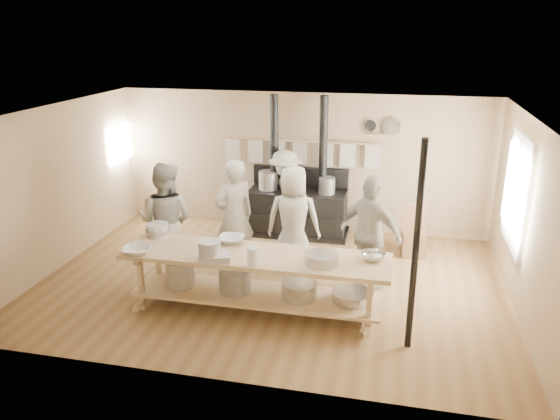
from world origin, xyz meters
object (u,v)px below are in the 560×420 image
at_px(cook_by_window, 285,194).
at_px(roasting_pan, 214,258).
at_px(prep_table, 255,276).
at_px(cook_center, 293,220).
at_px(stove, 297,207).
at_px(cook_right, 370,234).
at_px(cook_far_left, 234,217).
at_px(chair, 413,241).
at_px(cook_left, 166,221).

height_order(cook_by_window, roasting_pan, cook_by_window).
distance_m(prep_table, cook_center, 1.45).
relative_size(stove, cook_right, 1.49).
height_order(cook_far_left, chair, cook_far_left).
bearing_deg(prep_table, cook_far_left, 119.14).
bearing_deg(roasting_pan, cook_right, 35.03).
distance_m(cook_right, chair, 1.72).
xyz_separation_m(prep_table, cook_far_left, (-0.64, 1.15, 0.40)).
bearing_deg(stove, prep_table, -90.04).
relative_size(cook_left, cook_center, 1.06).
relative_size(prep_table, chair, 4.28).
relative_size(cook_left, cook_right, 1.05).
bearing_deg(prep_table, cook_by_window, 93.80).
bearing_deg(cook_center, cook_right, 160.41).
height_order(cook_left, chair, cook_left).
relative_size(stove, roasting_pan, 6.35).
bearing_deg(prep_table, stove, 89.96).
distance_m(cook_left, cook_by_window, 2.53).
relative_size(cook_right, cook_by_window, 1.06).
relative_size(prep_table, cook_left, 1.95).
distance_m(cook_far_left, cook_center, 0.93).
bearing_deg(prep_table, cook_left, 154.78).
xyz_separation_m(cook_far_left, cook_by_window, (0.45, 1.70, -0.10)).
distance_m(cook_left, cook_center, 1.96).
xyz_separation_m(cook_center, cook_by_window, (-0.44, 1.47, -0.05)).
distance_m(cook_left, chair, 4.17).
bearing_deg(cook_left, prep_table, 155.90).
xyz_separation_m(cook_left, cook_right, (3.07, 0.26, -0.05)).
xyz_separation_m(cook_far_left, cook_center, (0.89, 0.23, -0.06)).
bearing_deg(cook_left, stove, -124.28).
relative_size(cook_far_left, cook_center, 1.07).
bearing_deg(cook_far_left, cook_by_window, -148.63).
xyz_separation_m(cook_left, cook_by_window, (1.42, 2.09, -0.10)).
relative_size(cook_right, chair, 2.08).
xyz_separation_m(cook_left, cook_center, (1.86, 0.63, -0.05)).
bearing_deg(chair, cook_by_window, 163.74).
xyz_separation_m(stove, roasting_pan, (-0.46, -3.35, 0.37)).
distance_m(prep_table, roasting_pan, 0.68).
bearing_deg(cook_far_left, cook_left, -21.46).
bearing_deg(cook_right, stove, -24.41).
distance_m(prep_table, cook_by_window, 2.87).
bearing_deg(roasting_pan, prep_table, 35.84).
xyz_separation_m(stove, cook_right, (1.47, -2.00, 0.35)).
relative_size(cook_left, cook_by_window, 1.12).
distance_m(prep_table, cook_right, 1.82).
xyz_separation_m(prep_table, chair, (2.14, 2.48, -0.27)).
bearing_deg(cook_center, roasting_pan, 64.58).
xyz_separation_m(cook_center, cook_right, (1.21, -0.36, 0.01)).
height_order(stove, cook_left, stove).
relative_size(stove, cook_by_window, 1.58).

